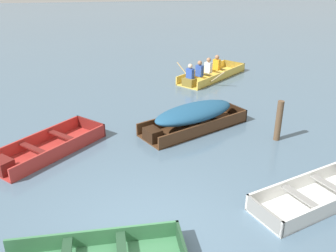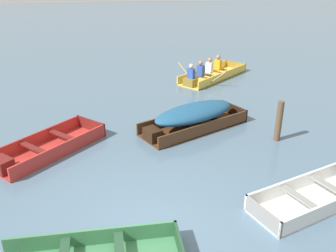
{
  "view_description": "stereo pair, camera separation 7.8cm",
  "coord_description": "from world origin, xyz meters",
  "px_view_note": "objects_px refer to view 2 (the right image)",
  "views": [
    {
      "loc": [
        -0.36,
        -5.2,
        4.59
      ],
      "look_at": [
        0.91,
        4.11,
        0.35
      ],
      "focal_mm": 40.0,
      "sensor_mm": 36.0,
      "label": 1
    },
    {
      "loc": [
        -0.28,
        -5.21,
        4.59
      ],
      "look_at": [
        0.91,
        4.11,
        0.35
      ],
      "focal_mm": 40.0,
      "sensor_mm": 36.0,
      "label": 2
    }
  ],
  "objects_px": {
    "skiff_dark_varnish_near_moored": "(193,116)",
    "skiff_white_far_moored": "(318,196)",
    "rowboat_yellow_with_crew": "(210,74)",
    "mooring_post": "(279,121)",
    "skiff_red_mid_moored": "(45,149)"
  },
  "relations": [
    {
      "from": "skiff_white_far_moored",
      "to": "rowboat_yellow_with_crew",
      "type": "height_order",
      "value": "rowboat_yellow_with_crew"
    },
    {
      "from": "skiff_dark_varnish_near_moored",
      "to": "rowboat_yellow_with_crew",
      "type": "xyz_separation_m",
      "value": [
        1.6,
        4.74,
        -0.2
      ]
    },
    {
      "from": "skiff_dark_varnish_near_moored",
      "to": "skiff_red_mid_moored",
      "type": "bearing_deg",
      "value": -166.2
    },
    {
      "from": "skiff_dark_varnish_near_moored",
      "to": "skiff_white_far_moored",
      "type": "height_order",
      "value": "skiff_dark_varnish_near_moored"
    },
    {
      "from": "skiff_red_mid_moored",
      "to": "skiff_white_far_moored",
      "type": "bearing_deg",
      "value": -25.61
    },
    {
      "from": "skiff_white_far_moored",
      "to": "skiff_red_mid_moored",
      "type": "bearing_deg",
      "value": 154.39
    },
    {
      "from": "skiff_white_far_moored",
      "to": "skiff_dark_varnish_near_moored",
      "type": "bearing_deg",
      "value": 116.08
    },
    {
      "from": "skiff_dark_varnish_near_moored",
      "to": "skiff_red_mid_moored",
      "type": "distance_m",
      "value": 4.19
    },
    {
      "from": "skiff_red_mid_moored",
      "to": "skiff_white_far_moored",
      "type": "relative_size",
      "value": 0.99
    },
    {
      "from": "skiff_red_mid_moored",
      "to": "rowboat_yellow_with_crew",
      "type": "height_order",
      "value": "rowboat_yellow_with_crew"
    },
    {
      "from": "skiff_dark_varnish_near_moored",
      "to": "skiff_red_mid_moored",
      "type": "xyz_separation_m",
      "value": [
        -4.06,
        -1.0,
        -0.29
      ]
    },
    {
      "from": "mooring_post",
      "to": "skiff_dark_varnish_near_moored",
      "type": "bearing_deg",
      "value": 154.43
    },
    {
      "from": "skiff_dark_varnish_near_moored",
      "to": "rowboat_yellow_with_crew",
      "type": "height_order",
      "value": "rowboat_yellow_with_crew"
    },
    {
      "from": "mooring_post",
      "to": "skiff_red_mid_moored",
      "type": "bearing_deg",
      "value": 179.73
    },
    {
      "from": "rowboat_yellow_with_crew",
      "to": "mooring_post",
      "type": "distance_m",
      "value": 5.8
    }
  ]
}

